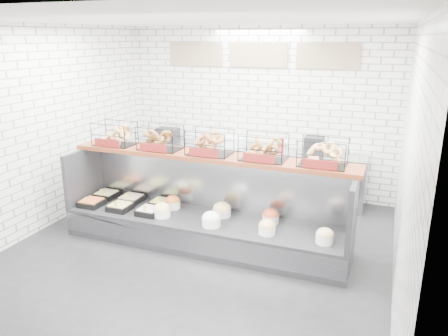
% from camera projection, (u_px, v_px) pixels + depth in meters
% --- Properties ---
extents(ground, '(5.50, 5.50, 0.00)m').
position_uv_depth(ground, '(196.00, 253.00, 5.91)').
color(ground, black).
rests_on(ground, ground).
extents(room_shell, '(5.02, 5.51, 3.01)m').
position_uv_depth(room_shell, '(211.00, 95.00, 5.85)').
color(room_shell, white).
rests_on(room_shell, ground).
extents(display_case, '(4.00, 0.90, 1.20)m').
position_uv_depth(display_case, '(204.00, 221.00, 6.13)').
color(display_case, black).
rests_on(display_case, ground).
extents(bagel_shelf, '(4.10, 0.50, 0.40)m').
position_uv_depth(bagel_shelf, '(210.00, 145.00, 5.97)').
color(bagel_shelf, '#532211').
rests_on(bagel_shelf, display_case).
extents(prep_counter, '(4.00, 0.60, 1.20)m').
position_uv_depth(prep_counter, '(250.00, 171.00, 7.94)').
color(prep_counter, '#93969B').
rests_on(prep_counter, ground).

